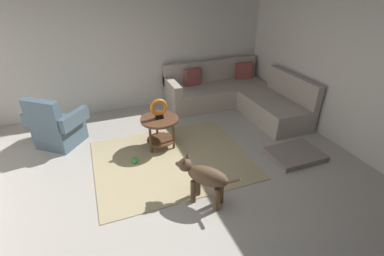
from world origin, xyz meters
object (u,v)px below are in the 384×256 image
Objects in this scene: sectional_couch at (236,96)px; side_table at (160,125)px; torus_sculpture at (159,108)px; dog at (204,177)px; dog_bed_mat at (295,154)px; dog_toy_ball at (135,160)px; armchair at (57,127)px.

sectional_couch is 2.11m from side_table.
side_table is at bearing -90.00° from torus_sculpture.
dog is (0.17, -1.39, -0.33)m from torus_sculpture.
dog_toy_ball is at bearing 162.97° from dog_bed_mat.
dog_bed_mat is (1.89, -1.01, -0.67)m from torus_sculpture.
sectional_couch reaches higher than side_table.
dog_bed_mat is 7.66× the size of dog_toy_ball.
side_table reaches higher than dog_bed_mat.
dog reaches higher than side_table.
dog reaches higher than dog_bed_mat.
dog_bed_mat is at bearing -28.25° from torus_sculpture.
armchair is 3.85m from dog_bed_mat.
armchair is at bearing -176.16° from sectional_couch.
dog_toy_ball is (-2.38, -1.21, -0.24)m from sectional_couch.
dog is at bearing -126.57° from sectional_couch.
dog_bed_mat is (3.44, -1.71, -0.28)m from armchair.
armchair is 1.47m from dog_toy_ball.
torus_sculpture is at bearing 90.00° from side_table.
torus_sculpture is at bearing 13.91° from armchair.
side_table is 0.75× the size of dog_bed_mat.
dog_bed_mat is (1.89, -1.01, -0.37)m from side_table.
armchair reaches higher than dog_bed_mat.
side_table is 0.68m from dog_toy_ball.
sectional_couch reaches higher than dog_bed_mat.
sectional_couch reaches higher than dog.
torus_sculpture is 0.50× the size of dog.
armchair is at bearing 153.57° from dog_bed_mat.
torus_sculpture is (0.00, 0.00, 0.29)m from side_table.
sectional_couch and armchair have the same top height.
torus_sculpture is at bearing 30.20° from dog_toy_ball.
armchair is at bearing 137.26° from dog_toy_ball.
side_table is 0.29m from torus_sculpture.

